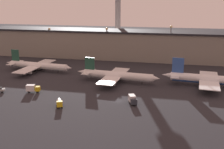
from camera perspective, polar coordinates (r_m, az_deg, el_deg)
The scene contains 12 objects.
ground at distance 121.84m, azimuth 1.33°, elevation -5.41°, with size 600.00×600.00×0.00m, color #26262B.
terminal_building at distance 200.41m, azimuth 5.89°, elevation 5.96°, with size 225.13×22.00×20.37m.
airplane_0 at distance 174.71m, azimuth -14.88°, elevation 1.74°, with size 44.85×36.36×12.33m.
airplane_1 at distance 147.46m, azimuth 0.96°, elevation -0.21°, with size 45.22×34.31×12.16m.
airplane_2 at distance 147.87m, azimuth 19.72°, elevation -1.00°, with size 50.43×33.88×13.71m.
service_vehicle_1 at distance 117.28m, azimuth -10.64°, elevation -5.67°, with size 4.14×5.52×3.00m.
service_vehicle_2 at distance 137.12m, azimuth -15.83°, elevation -2.70°, with size 6.60×3.36×3.61m.
service_vehicle_3 at distance 118.59m, azimuth 4.19°, elevation -5.05°, with size 4.56×6.41×3.53m.
lamp_post_0 at distance 211.15m, azimuth -12.50°, elevation 7.22°, with size 1.80×1.80×21.66m.
lamp_post_1 at distance 197.39m, azimuth -1.07°, elevation 7.20°, with size 1.80×1.80×22.78m.
lamp_post_2 at distance 192.18m, azimuth 11.79°, elevation 7.03°, with size 1.80×1.80×25.13m.
control_tower at distance 230.46m, azimuth 1.19°, elevation 11.97°, with size 9.00×9.00×50.19m.
Camera 1 is at (20.89, -111.72, 43.92)m, focal length 45.00 mm.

